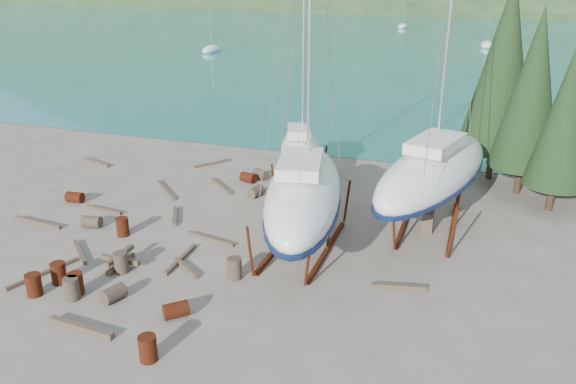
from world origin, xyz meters
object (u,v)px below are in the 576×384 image
(large_sailboat_near, at_px, (304,192))
(small_sailboat_shore, at_px, (301,149))
(worker, at_px, (311,235))
(large_sailboat_far, at_px, (434,171))

(large_sailboat_near, bearing_deg, small_sailboat_shore, 96.39)
(small_sailboat_shore, bearing_deg, large_sailboat_near, -89.50)
(small_sailboat_shore, bearing_deg, worker, -87.31)
(worker, bearing_deg, large_sailboat_far, -45.25)
(large_sailboat_far, xyz_separation_m, small_sailboat_shore, (-7.81, 4.07, -0.90))
(large_sailboat_near, height_order, worker, large_sailboat_near)
(large_sailboat_far, height_order, worker, large_sailboat_far)
(large_sailboat_near, distance_m, worker, 1.95)
(large_sailboat_near, relative_size, large_sailboat_far, 0.97)
(large_sailboat_far, relative_size, worker, 11.03)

